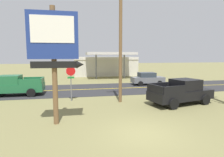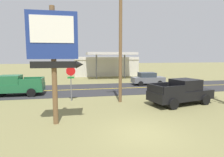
{
  "view_description": "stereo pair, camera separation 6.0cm",
  "coord_description": "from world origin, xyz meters",
  "px_view_note": "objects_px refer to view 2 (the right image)",
  "views": [
    {
      "loc": [
        -3.28,
        -8.41,
        3.8
      ],
      "look_at": [
        0.0,
        8.0,
        1.8
      ],
      "focal_mm": 30.39,
      "sensor_mm": 36.0,
      "label": 1
    },
    {
      "loc": [
        -3.22,
        -8.42,
        3.8
      ],
      "look_at": [
        0.0,
        8.0,
        1.8
      ],
      "focal_mm": 30.39,
      "sensor_mm": 36.0,
      "label": 2
    }
  ],
  "objects_px": {
    "utility_pole": "(121,38)",
    "gas_station": "(105,65)",
    "pickup_green_on_road": "(15,86)",
    "motel_sign": "(54,47)",
    "stop_sign": "(71,77)",
    "car_grey_mid_lane": "(148,79)",
    "pickup_black_parked_on_lawn": "(181,92)"
  },
  "relations": [
    {
      "from": "stop_sign",
      "to": "pickup_black_parked_on_lawn",
      "type": "height_order",
      "value": "stop_sign"
    },
    {
      "from": "gas_station",
      "to": "pickup_black_parked_on_lawn",
      "type": "relative_size",
      "value": 2.18
    },
    {
      "from": "utility_pole",
      "to": "pickup_black_parked_on_lawn",
      "type": "relative_size",
      "value": 1.79
    },
    {
      "from": "pickup_green_on_road",
      "to": "car_grey_mid_lane",
      "type": "distance_m",
      "value": 15.63
    },
    {
      "from": "pickup_black_parked_on_lawn",
      "to": "utility_pole",
      "type": "bearing_deg",
      "value": 160.8
    },
    {
      "from": "utility_pole",
      "to": "pickup_green_on_road",
      "type": "xyz_separation_m",
      "value": [
        -9.35,
        4.42,
        -4.24
      ]
    },
    {
      "from": "stop_sign",
      "to": "car_grey_mid_lane",
      "type": "distance_m",
      "value": 12.26
    },
    {
      "from": "pickup_green_on_road",
      "to": "car_grey_mid_lane",
      "type": "xyz_separation_m",
      "value": [
        15.1,
        4.0,
        -0.13
      ]
    },
    {
      "from": "pickup_black_parked_on_lawn",
      "to": "car_grey_mid_lane",
      "type": "height_order",
      "value": "pickup_black_parked_on_lawn"
    },
    {
      "from": "stop_sign",
      "to": "gas_station",
      "type": "height_order",
      "value": "gas_station"
    },
    {
      "from": "motel_sign",
      "to": "stop_sign",
      "type": "height_order",
      "value": "motel_sign"
    },
    {
      "from": "gas_station",
      "to": "car_grey_mid_lane",
      "type": "relative_size",
      "value": 2.86
    },
    {
      "from": "pickup_black_parked_on_lawn",
      "to": "car_grey_mid_lane",
      "type": "relative_size",
      "value": 1.31
    },
    {
      "from": "car_grey_mid_lane",
      "to": "stop_sign",
      "type": "bearing_deg",
      "value": -143.03
    },
    {
      "from": "motel_sign",
      "to": "car_grey_mid_lane",
      "type": "xyz_separation_m",
      "value": [
        10.45,
        12.83,
        -3.45
      ]
    },
    {
      "from": "pickup_green_on_road",
      "to": "car_grey_mid_lane",
      "type": "height_order",
      "value": "pickup_green_on_road"
    },
    {
      "from": "motel_sign",
      "to": "stop_sign",
      "type": "xyz_separation_m",
      "value": [
        0.71,
        5.49,
        -2.25
      ]
    },
    {
      "from": "stop_sign",
      "to": "gas_station",
      "type": "relative_size",
      "value": 0.25
    },
    {
      "from": "utility_pole",
      "to": "gas_station",
      "type": "bearing_deg",
      "value": 84.05
    },
    {
      "from": "utility_pole",
      "to": "pickup_green_on_road",
      "type": "distance_m",
      "value": 11.17
    },
    {
      "from": "stop_sign",
      "to": "gas_station",
      "type": "bearing_deg",
      "value": 73.27
    },
    {
      "from": "pickup_black_parked_on_lawn",
      "to": "pickup_green_on_road",
      "type": "xyz_separation_m",
      "value": [
        -13.93,
        6.02,
        0.0
      ]
    },
    {
      "from": "stop_sign",
      "to": "utility_pole",
      "type": "relative_size",
      "value": 0.3
    },
    {
      "from": "stop_sign",
      "to": "utility_pole",
      "type": "height_order",
      "value": "utility_pole"
    },
    {
      "from": "pickup_black_parked_on_lawn",
      "to": "pickup_green_on_road",
      "type": "bearing_deg",
      "value": 156.65
    },
    {
      "from": "pickup_black_parked_on_lawn",
      "to": "pickup_green_on_road",
      "type": "distance_m",
      "value": 15.18
    },
    {
      "from": "gas_station",
      "to": "pickup_green_on_road",
      "type": "relative_size",
      "value": 2.31
    },
    {
      "from": "stop_sign",
      "to": "pickup_green_on_road",
      "type": "distance_m",
      "value": 6.4
    },
    {
      "from": "utility_pole",
      "to": "stop_sign",
      "type": "bearing_deg",
      "value": 164.8
    },
    {
      "from": "motel_sign",
      "to": "pickup_green_on_road",
      "type": "height_order",
      "value": "motel_sign"
    },
    {
      "from": "pickup_green_on_road",
      "to": "pickup_black_parked_on_lawn",
      "type": "bearing_deg",
      "value": -23.35
    },
    {
      "from": "motel_sign",
      "to": "stop_sign",
      "type": "relative_size",
      "value": 2.18
    }
  ]
}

